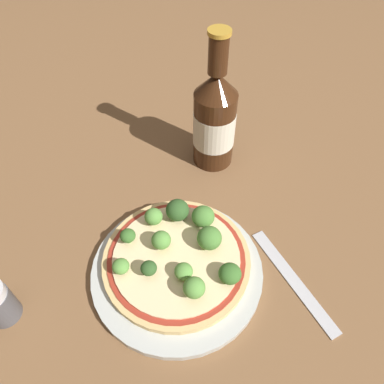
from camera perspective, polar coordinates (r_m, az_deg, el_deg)
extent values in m
plane|color=brown|center=(0.55, -2.24, -12.15)|extent=(3.00, 3.00, 0.00)
cylinder|color=#B2B7B2|center=(0.55, -2.21, -11.63)|extent=(0.24, 0.24, 0.01)
cylinder|color=tan|center=(0.54, -2.71, -10.30)|extent=(0.21, 0.21, 0.01)
cylinder|color=maroon|center=(0.54, -2.73, -9.99)|extent=(0.19, 0.19, 0.00)
cylinder|color=beige|center=(0.53, -2.73, -9.92)|extent=(0.18, 0.18, 0.00)
cylinder|color=#6B8E51|center=(0.55, -9.62, -7.15)|extent=(0.01, 0.01, 0.01)
ellipsoid|color=#386628|center=(0.54, -9.76, -6.57)|extent=(0.02, 0.02, 0.02)
cylinder|color=#6B8E51|center=(0.56, 1.69, -4.42)|extent=(0.01, 0.01, 0.01)
ellipsoid|color=#477A33|center=(0.55, 1.72, -3.73)|extent=(0.03, 0.03, 0.03)
cylinder|color=#6B8E51|center=(0.54, 2.63, -7.80)|extent=(0.01, 0.01, 0.01)
ellipsoid|color=#477A33|center=(0.53, 2.68, -7.01)|extent=(0.04, 0.04, 0.03)
cylinder|color=#6B8E51|center=(0.54, -4.63, -8.00)|extent=(0.01, 0.01, 0.01)
ellipsoid|color=#568E3D|center=(0.53, -4.71, -7.32)|extent=(0.03, 0.03, 0.03)
cylinder|color=#6B8E51|center=(0.52, -1.25, -12.45)|extent=(0.01, 0.01, 0.01)
ellipsoid|color=#568E3D|center=(0.51, -1.27, -11.99)|extent=(0.02, 0.02, 0.02)
cylinder|color=#6B8E51|center=(0.57, -2.18, -3.60)|extent=(0.01, 0.01, 0.01)
ellipsoid|color=#2D5123|center=(0.56, -2.22, -2.77)|extent=(0.03, 0.03, 0.03)
cylinder|color=#6B8E51|center=(0.56, -5.78, -4.40)|extent=(0.01, 0.01, 0.01)
ellipsoid|color=#568E3D|center=(0.56, -5.87, -3.73)|extent=(0.03, 0.03, 0.02)
cylinder|color=#6B8E51|center=(0.52, 5.73, -12.78)|extent=(0.01, 0.01, 0.01)
ellipsoid|color=#386628|center=(0.51, 5.81, -12.26)|extent=(0.03, 0.03, 0.02)
cylinder|color=#6B8E51|center=(0.53, -10.66, -11.52)|extent=(0.01, 0.01, 0.01)
ellipsoid|color=#568E3D|center=(0.52, -10.80, -11.05)|extent=(0.02, 0.02, 0.02)
cylinder|color=#6B8E51|center=(0.52, -6.50, -12.00)|extent=(0.01, 0.01, 0.01)
ellipsoid|color=#2D5123|center=(0.51, -6.60, -11.45)|extent=(0.02, 0.02, 0.02)
cylinder|color=#6B8E51|center=(0.50, 0.34, -15.03)|extent=(0.01, 0.01, 0.01)
ellipsoid|color=#568E3D|center=(0.49, 0.35, -14.36)|extent=(0.03, 0.03, 0.03)
cylinder|color=#381E0F|center=(0.65, 3.38, 9.58)|extent=(0.07, 0.07, 0.14)
cylinder|color=beige|center=(0.65, 3.40, 9.77)|extent=(0.07, 0.07, 0.06)
cone|color=#381E0F|center=(0.59, 3.78, 16.14)|extent=(0.07, 0.07, 0.04)
cylinder|color=#381E0F|center=(0.57, 4.04, 20.22)|extent=(0.03, 0.03, 0.06)
cylinder|color=#B7892D|center=(0.55, 4.24, 23.17)|extent=(0.03, 0.03, 0.01)
cube|color=#B2B2B7|center=(0.56, 15.19, -12.77)|extent=(0.09, 0.17, 0.00)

